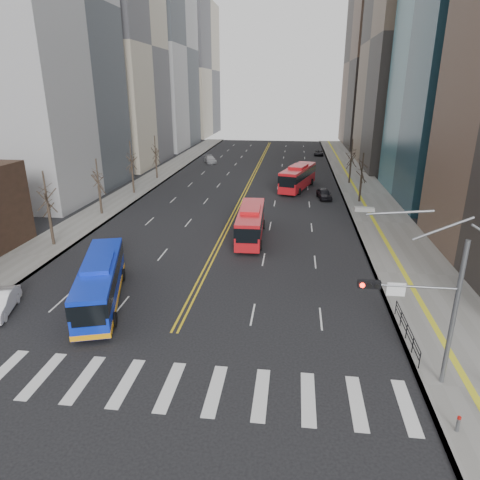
% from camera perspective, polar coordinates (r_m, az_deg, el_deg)
% --- Properties ---
extents(ground, '(220.00, 220.00, 0.00)m').
position_cam_1_polar(ground, '(24.03, -12.15, -18.33)').
color(ground, black).
extents(sidewalk_right, '(7.00, 130.00, 0.15)m').
position_cam_1_polar(sidewalk_right, '(65.21, 16.32, 5.97)').
color(sidewalk_right, slate).
rests_on(sidewalk_right, ground).
extents(sidewalk_left, '(5.00, 130.00, 0.15)m').
position_cam_1_polar(sidewalk_left, '(68.56, -13.16, 6.89)').
color(sidewalk_left, slate).
rests_on(sidewalk_left, ground).
extents(crosswalk, '(26.70, 4.00, 0.01)m').
position_cam_1_polar(crosswalk, '(24.03, -12.15, -18.32)').
color(crosswalk, silver).
rests_on(crosswalk, ground).
extents(centerline, '(0.55, 100.00, 0.01)m').
position_cam_1_polar(centerline, '(74.50, 1.65, 8.33)').
color(centerline, gold).
rests_on(centerline, ground).
extents(office_towers, '(83.00, 134.00, 58.00)m').
position_cam_1_polar(office_towers, '(87.00, 2.89, 25.77)').
color(office_towers, '#9B9B9E').
rests_on(office_towers, ground).
extents(signal_mast, '(5.37, 0.37, 9.39)m').
position_cam_1_polar(signal_mast, '(22.99, 23.54, -7.25)').
color(signal_mast, slate).
rests_on(signal_mast, ground).
extents(pedestrian_railing, '(0.06, 6.06, 1.02)m').
position_cam_1_polar(pedestrian_railing, '(28.36, 21.36, -10.95)').
color(pedestrian_railing, black).
rests_on(pedestrian_railing, sidewalk_right).
extents(street_trees, '(35.20, 47.20, 7.60)m').
position_cam_1_polar(street_trees, '(55.04, -8.01, 9.27)').
color(street_trees, black).
rests_on(street_trees, ground).
extents(blue_bus, '(5.60, 11.34, 3.27)m').
position_cam_1_polar(blue_bus, '(31.99, -18.13, -5.19)').
color(blue_bus, '#0D2AC8').
rests_on(blue_bus, ground).
extents(red_bus_near, '(2.89, 10.38, 3.29)m').
position_cam_1_polar(red_bus_near, '(43.42, 1.43, 2.53)').
color(red_bus_near, red).
rests_on(red_bus_near, ground).
extents(red_bus_far, '(5.68, 11.79, 3.64)m').
position_cam_1_polar(red_bus_far, '(65.95, 7.73, 8.46)').
color(red_bus_far, red).
rests_on(red_bus_far, ground).
extents(car_dark_mid, '(2.29, 4.37, 1.42)m').
position_cam_1_polar(car_dark_mid, '(60.83, 11.15, 6.06)').
color(car_dark_mid, black).
rests_on(car_dark_mid, ground).
extents(car_silver, '(3.67, 5.24, 1.41)m').
position_cam_1_polar(car_silver, '(89.53, -4.01, 10.66)').
color(car_silver, '#A3A4A9').
rests_on(car_silver, ground).
extents(car_dark_far, '(2.08, 4.36, 1.20)m').
position_cam_1_polar(car_dark_far, '(101.01, 10.44, 11.36)').
color(car_dark_far, black).
rests_on(car_dark_far, ground).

